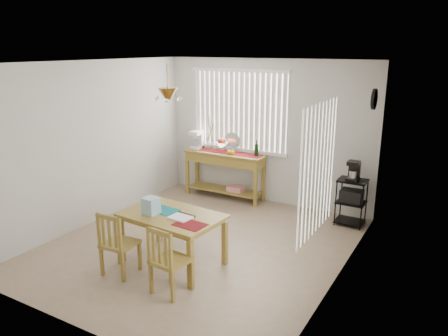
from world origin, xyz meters
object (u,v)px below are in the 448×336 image
Objects in this scene: sideboard at (225,164)px; chair_left at (118,244)px; wire_cart at (351,198)px; cart_items at (354,171)px; dining_table at (172,220)px; chair_right at (169,261)px.

chair_left is (0.29, -3.21, -0.25)m from sideboard.
wire_cart is at bearing -3.29° from sideboard.
cart_items reaches higher than dining_table.
cart_items is 0.37× the size of chair_right.
sideboard is at bearing 95.20° from chair_left.
wire_cart is 2.43× the size of cart_items.
chair_right is (0.82, -0.04, 0.00)m from chair_left.
chair_right reaches higher than dining_table.
sideboard reaches higher than dining_table.
chair_left reaches higher than wire_cart.
dining_table is 1.60× the size of chair_right.
dining_table is (-1.71, -2.49, -0.29)m from cart_items.
cart_items is 0.37× the size of chair_left.
chair_right is at bearing -112.67° from wire_cart.
sideboard reaches higher than chair_left.
wire_cart is 3.74m from chair_left.
wire_cart reaches higher than dining_table.
cart_items reaches higher than wire_cart.
cart_items reaches higher than sideboard.
sideboard is 1.85× the size of chair_right.
chair_right is at bearing -112.62° from cart_items.
sideboard is 1.16× the size of dining_table.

